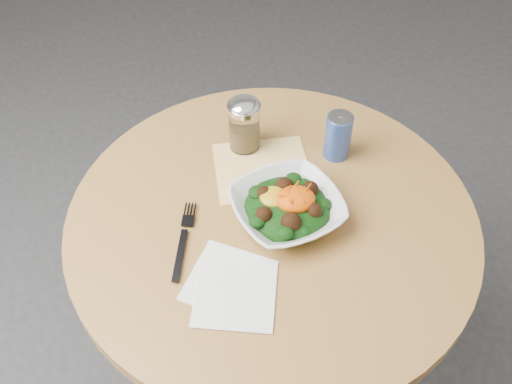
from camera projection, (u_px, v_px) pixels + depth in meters
ground at (267, 367)px, 1.80m from camera, size 6.00×6.00×0.00m
table at (270, 266)px, 1.39m from camera, size 0.90×0.90×0.75m
cloth_napkin at (262, 169)px, 1.34m from camera, size 0.23×0.22×0.00m
paper_napkins at (232, 287)px, 1.12m from camera, size 0.22×0.24×0.00m
salad_bowl at (287, 207)px, 1.22m from camera, size 0.28×0.28×0.09m
fork at (184, 238)px, 1.19m from camera, size 0.08×0.20×0.00m
spice_shaker at (244, 125)px, 1.34m from camera, size 0.08×0.08×0.14m
beverage_can at (338, 136)px, 1.33m from camera, size 0.06×0.06×0.12m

